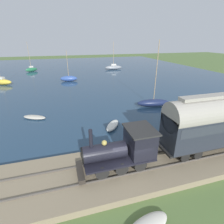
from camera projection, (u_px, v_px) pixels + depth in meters
ground_plane at (128, 173)px, 12.76m from camera, size 200.00×200.00×0.00m
harbor_water at (75, 72)px, 50.93m from camera, size 80.00×80.00×0.01m
rail_embankment at (128, 168)px, 12.82m from camera, size 5.34×56.00×0.61m
steam_locomotive at (125, 147)px, 12.01m from camera, size 2.32×5.44×3.27m
passenger_coach at (218, 120)px, 13.57m from camera, size 2.26×9.17×4.73m
sailboat_blue at (69, 78)px, 39.93m from camera, size 2.04×3.99×6.76m
sailboat_navy at (153, 102)px, 25.09m from camera, size 2.12×4.90×8.96m
sailboat_green at (31, 69)px, 51.64m from camera, size 2.71×3.49×8.25m
sailboat_yellow at (1, 82)px, 36.91m from camera, size 3.24×4.81×7.25m
sailboat_gray at (113, 67)px, 55.05m from camera, size 1.81×5.33×8.26m
rowboat_mid_harbor at (113, 125)px, 19.14m from camera, size 2.87×2.42×0.53m
rowboat_off_pier at (35, 117)px, 21.30m from camera, size 2.19×3.00×0.40m
rowboat_near_shore at (193, 118)px, 21.07m from camera, size 1.63×2.11×0.48m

